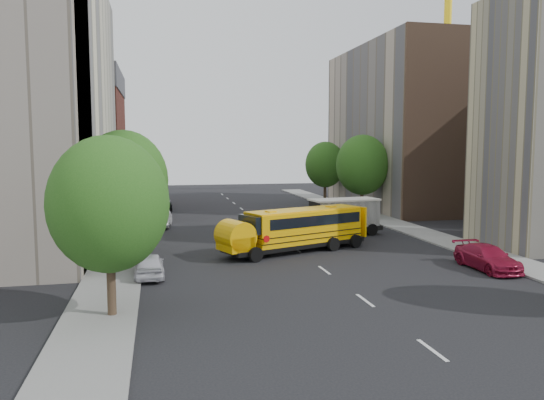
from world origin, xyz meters
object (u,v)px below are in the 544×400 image
object	(u,v)px
street_tree_0	(109,204)
street_tree_4	(362,165)
parked_car_1	(162,219)
street_tree_2	(136,169)
parked_car_0	(149,265)
parked_car_4	(346,209)
street_tree_1	(124,181)
parked_car_3	(487,258)
school_bus	(295,228)
street_tree_5	(325,165)
parked_car_2	(161,203)
safari_truck	(339,216)
tower_crane	(464,10)

from	to	relation	value
street_tree_0	street_tree_4	world-z (taller)	street_tree_4
parked_car_1	street_tree_2	bearing A→B (deg)	-53.14
parked_car_0	parked_car_4	size ratio (longest dim) A/B	1.01
street_tree_0	street_tree_1	size ratio (longest dim) A/B	0.94
street_tree_2	parked_car_3	size ratio (longest dim) A/B	1.62
street_tree_4	school_bus	world-z (taller)	street_tree_4
street_tree_2	street_tree_5	world-z (taller)	street_tree_2
street_tree_1	parked_car_1	xyz separation A→B (m)	(2.20, 14.33, -4.26)
parked_car_4	parked_car_2	bearing A→B (deg)	154.83
street_tree_2	street_tree_0	bearing A→B (deg)	-90.00
parked_car_4	school_bus	bearing A→B (deg)	-120.21
school_bus	parked_car_4	distance (m)	19.43
street_tree_0	street_tree_1	world-z (taller)	street_tree_1
street_tree_4	parked_car_0	size ratio (longest dim) A/B	2.11
street_tree_1	parked_car_2	bearing A→B (deg)	85.31
street_tree_4	parked_car_4	world-z (taller)	street_tree_4
parked_car_4	parked_car_3	bearing A→B (deg)	-90.97
street_tree_2	street_tree_4	distance (m)	22.00
street_tree_0	parked_car_3	size ratio (longest dim) A/B	1.56
street_tree_2	safari_truck	size ratio (longest dim) A/B	1.11
street_tree_1	parked_car_1	distance (m)	15.11
street_tree_0	parked_car_0	xyz separation A→B (m)	(1.40, 6.49, -3.99)
school_bus	parked_car_1	distance (m)	15.45
street_tree_0	parked_car_2	xyz separation A→B (m)	(2.20, 36.82, -3.93)
street_tree_2	school_bus	bearing A→B (deg)	-57.10
street_tree_5	parked_car_3	size ratio (longest dim) A/B	1.58
parked_car_3	parked_car_0	bearing A→B (deg)	172.85
tower_crane	street_tree_5	size ratio (longest dim) A/B	4.76
street_tree_4	street_tree_5	bearing A→B (deg)	90.00
tower_crane	parked_car_0	world-z (taller)	tower_crane
street_tree_2	school_bus	xyz separation A→B (m)	(10.70, -16.54, -3.23)
parked_car_2	street_tree_1	bearing A→B (deg)	85.30
street_tree_0	parked_car_2	distance (m)	37.10
tower_crane	street_tree_1	xyz separation A→B (m)	(-41.25, -32.00, -19.52)
street_tree_5	parked_car_1	size ratio (longest dim) A/B	1.78
school_bus	safari_truck	xyz separation A→B (m)	(5.05, 5.55, -0.09)
parked_car_0	parked_car_4	bearing A→B (deg)	-132.36
street_tree_0	parked_car_1	size ratio (longest dim) A/B	1.76
street_tree_0	parked_car_4	xyz separation A→B (m)	(20.47, 28.23, -3.99)
street_tree_0	school_bus	world-z (taller)	street_tree_0
street_tree_4	parked_car_3	xyz separation A→B (m)	(-1.94, -23.78, -4.39)
safari_truck	street_tree_2	bearing A→B (deg)	136.92
parked_car_3	school_bus	bearing A→B (deg)	142.03
street_tree_4	parked_car_4	bearing A→B (deg)	171.38
street_tree_2	school_bus	world-z (taller)	street_tree_2
tower_crane	parked_car_2	size ratio (longest dim) A/B	6.95
street_tree_1	parked_car_0	bearing A→B (deg)	-68.28
safari_truck	parked_car_3	distance (m)	13.52
safari_truck	parked_car_1	xyz separation A→B (m)	(-13.54, 7.32, -0.82)
safari_truck	parked_car_3	xyz separation A→B (m)	(4.31, -12.79, -0.82)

